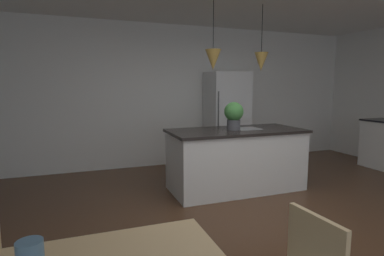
{
  "coord_description": "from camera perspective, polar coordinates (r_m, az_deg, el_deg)",
  "views": [
    {
      "loc": [
        -1.7,
        -2.55,
        1.52
      ],
      "look_at": [
        -0.8,
        -0.1,
        1.17
      ],
      "focal_mm": 28.69,
      "sensor_mm": 36.0,
      "label": 1
    }
  ],
  "objects": [
    {
      "name": "ground_plane",
      "position": [
        3.43,
        12.85,
        -19.24
      ],
      "size": [
        10.0,
        8.4,
        0.04
      ],
      "primitive_type": "cube",
      "color": "#4C301E"
    },
    {
      "name": "kitchen_island",
      "position": [
        4.63,
        8.17,
        -5.68
      ],
      "size": [
        1.99,
        0.91,
        0.91
      ],
      "color": "white",
      "rests_on": "ground_plane"
    },
    {
      "name": "pendant_over_island_main",
      "position": [
        4.35,
        3.94,
        12.56
      ],
      "size": [
        0.22,
        0.22,
        0.95
      ],
      "color": "black"
    },
    {
      "name": "potted_plant_on_island",
      "position": [
        4.5,
        7.77,
        2.53
      ],
      "size": [
        0.28,
        0.28,
        0.41
      ],
      "color": "#4C4C51",
      "rests_on": "kitchen_island"
    },
    {
      "name": "wall_back_kitchen",
      "position": [
        6.06,
        -3.83,
        5.99
      ],
      "size": [
        10.0,
        0.12,
        2.7
      ],
      "primitive_type": "cube",
      "color": "white",
      "rests_on": "ground_plane"
    },
    {
      "name": "pendant_over_island_aux",
      "position": [
        4.72,
        12.73,
        11.94
      ],
      "size": [
        0.2,
        0.2,
        0.95
      ],
      "color": "black"
    },
    {
      "name": "refrigerator",
      "position": [
        6.08,
        6.47,
        1.74
      ],
      "size": [
        0.76,
        0.67,
        1.81
      ],
      "color": "silver",
      "rests_on": "ground_plane"
    }
  ]
}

